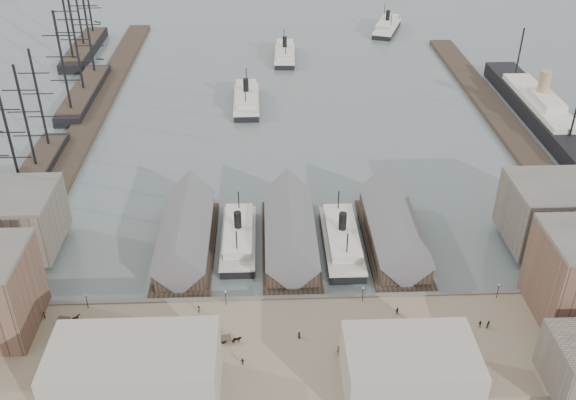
{
  "coord_description": "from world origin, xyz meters",
  "views": [
    {
      "loc": [
        -5.64,
        -115.42,
        94.84
      ],
      "look_at": [
        0.0,
        30.0,
        6.0
      ],
      "focal_mm": 40.0,
      "sensor_mm": 36.0,
      "label": 1
    }
  ],
  "objects_px": {
    "horse_cart_center": "(233,340)",
    "tram": "(558,311)",
    "ferry_docked_west": "(239,237)",
    "horse_cart_left": "(73,318)",
    "horse_cart_right": "(353,349)",
    "ocean_steamer": "(539,108)"
  },
  "relations": [
    {
      "from": "ocean_steamer",
      "to": "horse_cart_center",
      "type": "bearing_deg",
      "value": -133.28
    },
    {
      "from": "ocean_steamer",
      "to": "horse_cart_right",
      "type": "bearing_deg",
      "value": -125.15
    },
    {
      "from": "horse_cart_left",
      "to": "horse_cart_right",
      "type": "distance_m",
      "value": 59.17
    },
    {
      "from": "horse_cart_center",
      "to": "horse_cart_right",
      "type": "bearing_deg",
      "value": -111.04
    },
    {
      "from": "tram",
      "to": "horse_cart_left",
      "type": "distance_m",
      "value": 102.98
    },
    {
      "from": "ferry_docked_west",
      "to": "horse_cart_center",
      "type": "relative_size",
      "value": 5.72
    },
    {
      "from": "ferry_docked_west",
      "to": "horse_cart_left",
      "type": "bearing_deg",
      "value": -138.94
    },
    {
      "from": "ferry_docked_west",
      "to": "ocean_steamer",
      "type": "xyz_separation_m",
      "value": [
        105.0,
        74.17,
        1.39
      ]
    },
    {
      "from": "ferry_docked_west",
      "to": "tram",
      "type": "xyz_separation_m",
      "value": [
        68.76,
        -32.6,
        1.57
      ]
    },
    {
      "from": "ferry_docked_west",
      "to": "horse_cart_left",
      "type": "height_order",
      "value": "ferry_docked_west"
    },
    {
      "from": "tram",
      "to": "horse_cart_right",
      "type": "xyz_separation_m",
      "value": [
        -44.83,
        -8.38,
        -1.16
      ]
    },
    {
      "from": "tram",
      "to": "horse_cart_center",
      "type": "relative_size",
      "value": 2.22
    },
    {
      "from": "tram",
      "to": "horse_cart_left",
      "type": "relative_size",
      "value": 2.3
    },
    {
      "from": "horse_cart_right",
      "to": "ocean_steamer",
      "type": "bearing_deg",
      "value": -24.43
    },
    {
      "from": "horse_cart_right",
      "to": "horse_cart_left",
      "type": "bearing_deg",
      "value": 89.8
    },
    {
      "from": "horse_cart_right",
      "to": "ferry_docked_west",
      "type": "bearing_deg",
      "value": 40.99
    },
    {
      "from": "ocean_steamer",
      "to": "horse_cart_left",
      "type": "xyz_separation_m",
      "value": [
        -139.18,
        -103.95,
        -0.96
      ]
    },
    {
      "from": "horse_cart_left",
      "to": "tram",
      "type": "bearing_deg",
      "value": -81.24
    },
    {
      "from": "ocean_steamer",
      "to": "horse_cart_center",
      "type": "height_order",
      "value": "ocean_steamer"
    },
    {
      "from": "tram",
      "to": "ferry_docked_west",
      "type": "bearing_deg",
      "value": 144.66
    },
    {
      "from": "horse_cart_center",
      "to": "tram",
      "type": "bearing_deg",
      "value": -98.56
    },
    {
      "from": "tram",
      "to": "horse_cart_right",
      "type": "bearing_deg",
      "value": -179.38
    }
  ]
}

